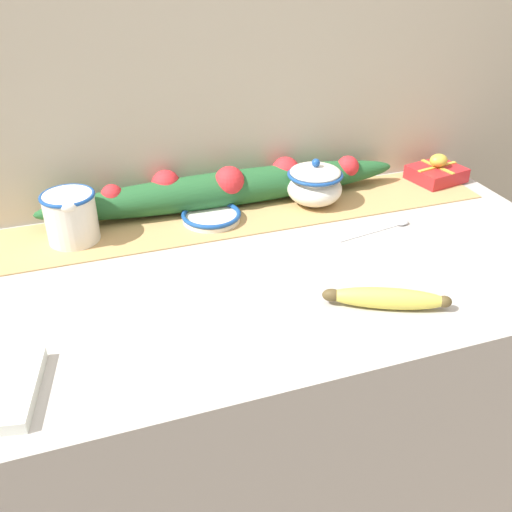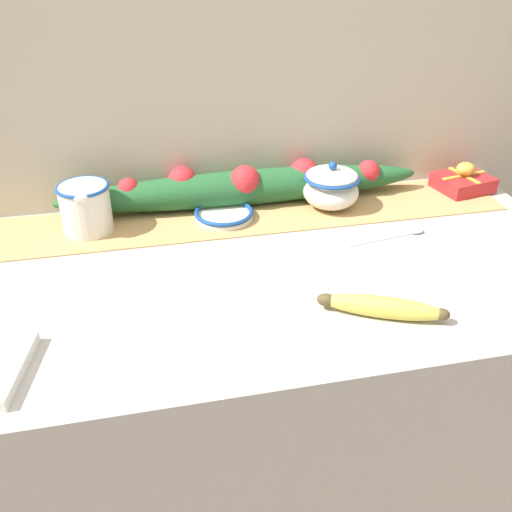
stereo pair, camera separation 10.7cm
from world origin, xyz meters
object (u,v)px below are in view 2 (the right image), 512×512
(spoon, at_px, (409,233))
(gift_box, at_px, (463,181))
(small_dish, at_px, (224,214))
(banana, at_px, (382,307))
(sugar_bowl, at_px, (331,187))
(cream_pitcher, at_px, (86,206))

(spoon, xyz_separation_m, gift_box, (0.23, 0.19, 0.02))
(gift_box, bearing_deg, small_dish, -176.95)
(small_dish, height_order, gift_box, gift_box)
(banana, relative_size, spoon, 1.15)
(spoon, bearing_deg, sugar_bowl, 118.02)
(cream_pitcher, xyz_separation_m, small_dish, (0.30, -0.01, -0.05))
(spoon, bearing_deg, banana, -133.50)
(banana, height_order, gift_box, gift_box)
(cream_pitcher, height_order, small_dish, cream_pitcher)
(cream_pitcher, distance_m, banana, 0.67)
(sugar_bowl, relative_size, gift_box, 0.90)
(cream_pitcher, distance_m, gift_box, 0.92)
(cream_pitcher, bearing_deg, small_dish, -1.49)
(small_dish, bearing_deg, banana, -63.99)
(banana, distance_m, gift_box, 0.62)
(cream_pitcher, height_order, gift_box, cream_pitcher)
(sugar_bowl, relative_size, spoon, 0.71)
(small_dish, height_order, spoon, small_dish)
(sugar_bowl, xyz_separation_m, banana, (-0.05, -0.43, -0.03))
(sugar_bowl, bearing_deg, spoon, -52.27)
(cream_pitcher, bearing_deg, spoon, -13.56)
(cream_pitcher, bearing_deg, gift_box, 1.57)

